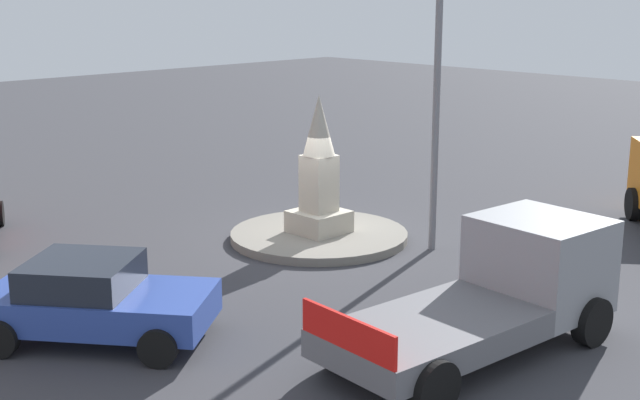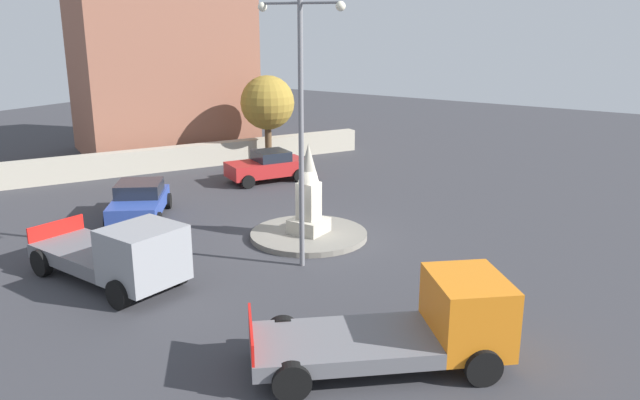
% 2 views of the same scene
% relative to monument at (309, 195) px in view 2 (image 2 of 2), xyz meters
% --- Properties ---
extents(ground_plane, '(80.00, 80.00, 0.00)m').
position_rel_monument_xyz_m(ground_plane, '(0.00, 0.00, -1.59)').
color(ground_plane, '#38383D').
extents(traffic_island, '(4.23, 4.23, 0.20)m').
position_rel_monument_xyz_m(traffic_island, '(0.00, 0.00, -1.49)').
color(traffic_island, gray).
rests_on(traffic_island, ground).
extents(monument, '(1.19, 1.19, 3.28)m').
position_rel_monument_xyz_m(monument, '(0.00, 0.00, 0.00)').
color(monument, '#B2AA99').
rests_on(monument, traffic_island).
extents(streetlamp, '(3.01, 0.28, 8.51)m').
position_rel_monument_xyz_m(streetlamp, '(1.33, -2.37, 3.49)').
color(streetlamp, slate).
rests_on(streetlamp, ground).
extents(car_blue_parked_left, '(3.80, 4.16, 1.42)m').
position_rel_monument_xyz_m(car_blue_parked_left, '(-6.95, -1.67, -0.86)').
color(car_blue_parked_left, '#2D479E').
rests_on(car_blue_parked_left, ground).
extents(car_red_approaching, '(3.28, 4.15, 1.48)m').
position_rel_monument_xyz_m(car_red_approaching, '(-6.28, 5.81, -0.84)').
color(car_red_approaching, '#B22323').
rests_on(car_red_approaching, ground).
extents(truck_grey_parked_right, '(5.53, 2.67, 2.04)m').
position_rel_monument_xyz_m(truck_grey_parked_right, '(-2.20, -6.60, -0.61)').
color(truck_grey_parked_right, gray).
rests_on(truck_grey_parked_right, ground).
extents(truck_orange_far_side, '(5.78, 5.40, 2.06)m').
position_rel_monument_xyz_m(truck_orange_far_side, '(6.96, -5.95, -0.63)').
color(truck_orange_far_side, orange).
rests_on(truck_orange_far_side, ground).
extents(stone_boundary_wall, '(9.90, 17.71, 1.20)m').
position_rel_monument_xyz_m(stone_boundary_wall, '(-11.41, 6.10, -0.99)').
color(stone_boundary_wall, '#B2AA99').
rests_on(stone_boundary_wall, ground).
extents(corner_building, '(10.82, 11.64, 9.75)m').
position_rel_monument_xyz_m(corner_building, '(-15.95, 8.52, 3.28)').
color(corner_building, '#935B47').
rests_on(corner_building, ground).
extents(tree_near_wall, '(2.89, 2.89, 4.74)m').
position_rel_monument_xyz_m(tree_near_wall, '(-8.69, 9.06, 1.68)').
color(tree_near_wall, brown).
rests_on(tree_near_wall, ground).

